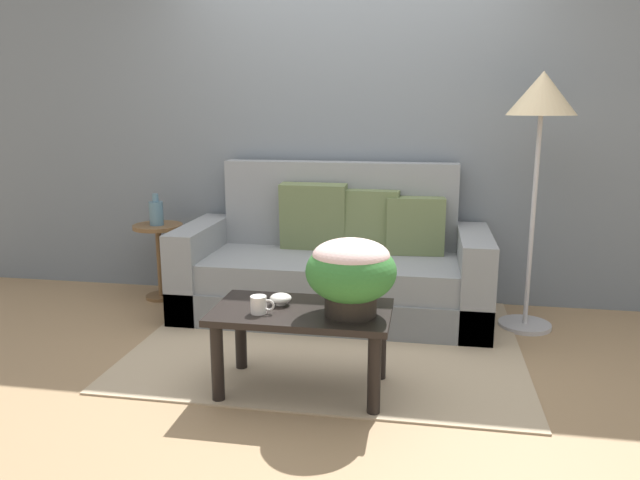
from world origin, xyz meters
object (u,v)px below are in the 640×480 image
potted_plant (351,270)px  coffee_mug (259,305)px  couch (335,268)px  coffee_table (302,324)px  floor_lamp (541,113)px  table_vase (156,212)px  side_table (159,248)px  snack_bowl (281,299)px

potted_plant → coffee_mug: size_ratio=3.62×
couch → potted_plant: bearing=-78.1°
coffee_mug → potted_plant: bearing=8.1°
coffee_table → floor_lamp: 2.01m
potted_plant → couch: bearing=101.9°
floor_lamp → potted_plant: floor_lamp is taller
coffee_mug → couch: bearing=82.2°
floor_lamp → potted_plant: size_ratio=3.73×
coffee_mug → table_vase: 1.84m
coffee_table → coffee_mug: bearing=-152.9°
coffee_mug → side_table: bearing=129.7°
side_table → potted_plant: 2.14m
side_table → coffee_mug: 1.85m
coffee_table → floor_lamp: bearing=42.0°
coffee_mug → snack_bowl: bearing=63.0°
floor_lamp → snack_bowl: floor_lamp is taller
coffee_table → side_table: side_table is taller
side_table → potted_plant: size_ratio=1.30×
snack_bowl → floor_lamp: bearing=38.3°
side_table → floor_lamp: 2.84m
floor_lamp → potted_plant: 1.73m
couch → snack_bowl: 1.19m
coffee_table → potted_plant: size_ratio=2.03×
floor_lamp → potted_plant: (-1.02, -1.19, -0.73)m
floor_lamp → table_vase: floor_lamp is taller
side_table → table_vase: (0.00, -0.02, 0.27)m
table_vase → coffee_table: bearing=-43.6°
coffee_table → snack_bowl: (-0.12, 0.05, 0.12)m
side_table → floor_lamp: floor_lamp is taller
coffee_mug → table_vase: table_vase is taller
couch → floor_lamp: size_ratio=1.28×
couch → floor_lamp: bearing=-3.1°
couch → side_table: 1.37m
couch → coffee_table: bearing=-89.4°
side_table → coffee_mug: side_table is taller
side_table → coffee_mug: size_ratio=4.69×
floor_lamp → table_vase: size_ratio=7.04×
table_vase → couch: bearing=-3.5°
coffee_table → table_vase: bearing=136.4°
side_table → snack_bowl: side_table is taller
coffee_table → table_vase: (-1.37, 1.30, 0.31)m
potted_plant → snack_bowl: (-0.37, 0.08, -0.19)m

